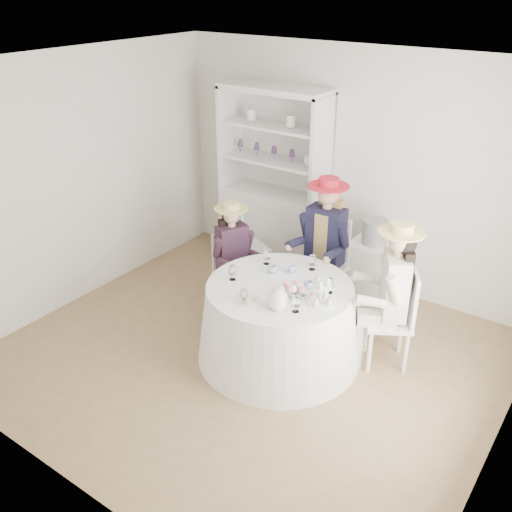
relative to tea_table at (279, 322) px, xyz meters
The scene contains 22 objects.
ground 0.48m from the tea_table, 143.12° to the right, with size 4.50×4.50×0.00m, color olive.
ceiling 2.33m from the tea_table, 143.12° to the right, with size 4.50×4.50×0.00m, color white.
wall_back 2.08m from the tea_table, 96.88° to the left, with size 4.50×4.50×0.00m, color silver.
wall_front 2.38m from the tea_table, 95.84° to the right, with size 4.50×4.50×0.00m, color silver.
wall_left 2.66m from the tea_table, behind, with size 4.50×4.50×0.00m, color silver.
tea_table is the anchor object (origin of this frame).
hutch 2.00m from the tea_table, 125.16° to the left, with size 1.46×0.87×2.22m.
side_table 1.49m from the tea_table, 80.24° to the left, with size 0.46×0.46×0.72m, color silver.
hatbox 1.56m from the tea_table, 80.24° to the left, with size 0.27×0.27×0.27m, color black.
guest_left 1.05m from the tea_table, 152.69° to the left, with size 0.52×0.48×1.25m.
guest_mid 1.11m from the tea_table, 95.67° to the left, with size 0.54×0.57×1.51m.
guest_right 1.09m from the tea_table, 30.00° to the left, with size 0.62×0.57×1.45m.
spare_chair 1.45m from the tea_table, 140.25° to the left, with size 0.54×0.54×0.99m.
teacup_a 0.50m from the tea_table, 139.91° to the left, with size 0.08×0.08×0.07m, color white.
teacup_b 0.51m from the tea_table, 100.38° to the left, with size 0.08×0.08×0.07m, color white.
teacup_c 0.50m from the tea_table, 23.09° to the left, with size 0.09×0.09×0.07m, color white.
flower_bowl 0.46m from the tea_table, 17.48° to the right, with size 0.20×0.20×0.05m, color white.
flower_arrangement 0.53m from the tea_table, 27.17° to the right, with size 0.19×0.19×0.07m.
table_teapot 0.62m from the tea_table, 59.13° to the right, with size 0.26×0.19×0.20m.
sandwich_plate 0.55m from the tea_table, 104.64° to the right, with size 0.25×0.25×0.05m.
cupcake_stand 0.66m from the tea_table, ahead, with size 0.25×0.25×0.23m.
stemware_set 0.47m from the tea_table, 153.43° to the left, with size 0.93×0.97×0.15m.
Camera 1 is at (2.66, -3.66, 3.36)m, focal length 40.00 mm.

